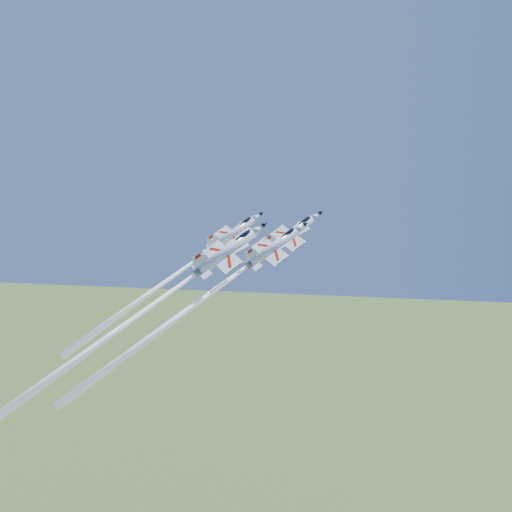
# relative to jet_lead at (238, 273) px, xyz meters

# --- Properties ---
(jet_lead) EXTENTS (29.19, 22.88, 30.84)m
(jet_lead) POSITION_rel_jet_lead_xyz_m (0.00, 0.00, 0.00)
(jet_lead) COLOR white
(jet_left) EXTENTS (30.60, 24.25, 32.94)m
(jet_left) POSITION_rel_jet_lead_xyz_m (-13.69, -0.53, -1.26)
(jet_left) COLOR white
(jet_right) EXTENTS (35.13, 28.11, 38.44)m
(jet_right) POSITION_rel_jet_lead_xyz_m (-6.85, -9.00, -4.21)
(jet_right) COLOR white
(jet_slot) EXTENTS (41.43, 33.25, 45.56)m
(jet_slot) POSITION_rel_jet_lead_xyz_m (-18.69, -13.02, -6.89)
(jet_slot) COLOR white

